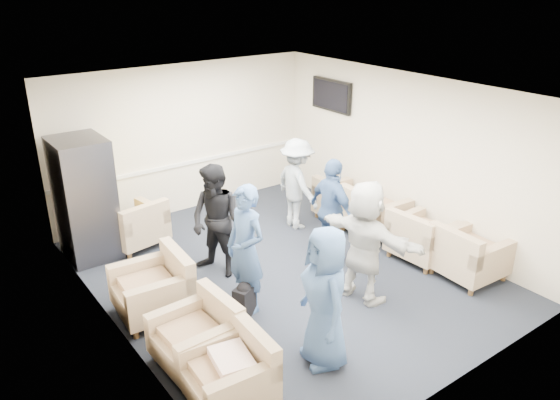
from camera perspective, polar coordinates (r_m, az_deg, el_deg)
floor at (r=8.21m, az=0.34°, el=-7.53°), size 6.00×6.00×0.00m
ceiling at (r=7.24m, az=0.38°, el=11.27°), size 6.00×6.00×0.00m
back_wall at (r=10.06m, az=-9.95°, el=6.28°), size 5.00×0.02×2.70m
front_wall at (r=5.74m, az=18.69°, el=-7.62°), size 5.00×0.02×2.70m
left_wall at (r=6.57m, az=-17.46°, el=-3.49°), size 0.02×6.00×2.70m
right_wall at (r=9.25m, az=12.93°, el=4.58°), size 0.02×6.00×2.70m
chair_rail at (r=10.18m, az=-9.73°, el=3.82°), size 4.98×0.04×0.06m
tv at (r=10.25m, az=5.40°, el=10.83°), size 0.10×1.00×0.58m
armchair_left_near at (r=5.89m, az=-4.93°, el=-17.72°), size 0.86×0.86×0.65m
armchair_left_mid at (r=6.40m, az=-8.37°, el=-13.99°), size 0.86×0.86×0.67m
armchair_left_far at (r=7.30m, az=-12.76°, el=-9.10°), size 0.95×0.95×0.71m
armchair_right_near at (r=8.34m, az=18.93°, el=-5.61°), size 0.92×0.92×0.70m
armchair_right_midnear at (r=8.69m, az=14.46°, el=-3.96°), size 0.91×0.91×0.69m
armchair_right_midfar at (r=9.33m, az=9.57°, el=-1.52°), size 0.94×0.94×0.72m
armchair_right_far at (r=9.79m, az=6.42°, el=-0.30°), size 0.89×0.89×0.67m
armchair_corner at (r=9.12m, az=-14.75°, el=-2.72°), size 0.98×0.98×0.68m
vending_machine at (r=8.83m, az=-19.69°, el=0.14°), size 0.77×0.90×1.90m
backpack at (r=7.17m, az=-3.74°, el=-10.19°), size 0.33×0.29×0.48m
pillow at (r=5.78m, az=-5.07°, el=-16.40°), size 0.45×0.54×0.14m
person_front_left at (r=6.10m, az=4.75°, el=-10.13°), size 0.75×0.94×1.67m
person_mid_left at (r=7.00m, az=-3.59°, el=-5.18°), size 0.50×0.68×1.73m
person_back_left at (r=7.86m, az=-6.68°, el=-2.24°), size 0.88×0.99×1.68m
person_back_right at (r=9.32m, az=1.80°, el=1.67°), size 0.65×1.06×1.59m
person_mid_right at (r=8.24m, az=5.46°, el=-1.15°), size 0.45×0.98×1.63m
person_front_right at (r=7.30m, az=8.86°, el=-4.32°), size 0.77×1.64×1.71m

